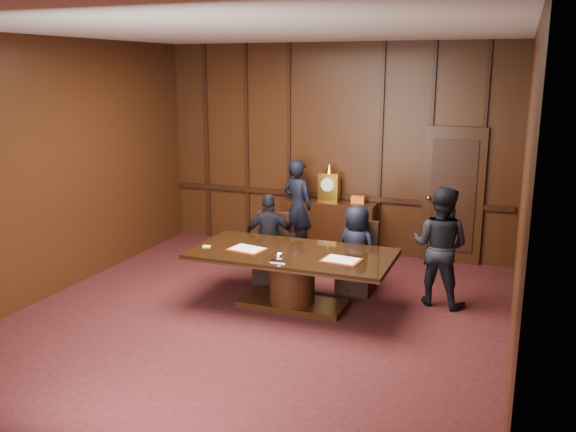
{
  "coord_description": "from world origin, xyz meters",
  "views": [
    {
      "loc": [
        2.93,
        -6.36,
        3.07
      ],
      "look_at": [
        -0.05,
        1.44,
        1.05
      ],
      "focal_mm": 38.0,
      "sensor_mm": 36.0,
      "label": 1
    }
  ],
  "objects_px": {
    "witness_left": "(298,206)",
    "conference_table": "(292,270)",
    "witness_right": "(440,246)",
    "signatory_left": "(270,238)",
    "sideboard": "(329,225)",
    "signatory_right": "(356,250)"
  },
  "relations": [
    {
      "from": "signatory_right",
      "to": "witness_right",
      "type": "bearing_deg",
      "value": -162.56
    },
    {
      "from": "signatory_left",
      "to": "witness_left",
      "type": "xyz_separation_m",
      "value": [
        -0.13,
        1.56,
        0.14
      ]
    },
    {
      "from": "witness_left",
      "to": "witness_right",
      "type": "relative_size",
      "value": 1.01
    },
    {
      "from": "signatory_left",
      "to": "sideboard",
      "type": "bearing_deg",
      "value": -119.88
    },
    {
      "from": "witness_right",
      "to": "signatory_right",
      "type": "bearing_deg",
      "value": 12.84
    },
    {
      "from": "signatory_left",
      "to": "witness_right",
      "type": "relative_size",
      "value": 0.83
    },
    {
      "from": "conference_table",
      "to": "witness_left",
      "type": "bearing_deg",
      "value": 108.37
    },
    {
      "from": "conference_table",
      "to": "witness_right",
      "type": "distance_m",
      "value": 1.97
    },
    {
      "from": "conference_table",
      "to": "signatory_right",
      "type": "bearing_deg",
      "value": 50.91
    },
    {
      "from": "conference_table",
      "to": "signatory_right",
      "type": "xyz_separation_m",
      "value": [
        0.65,
        0.8,
        0.12
      ]
    },
    {
      "from": "witness_right",
      "to": "conference_table",
      "type": "bearing_deg",
      "value": 36.99
    },
    {
      "from": "signatory_right",
      "to": "witness_right",
      "type": "distance_m",
      "value": 1.14
    },
    {
      "from": "signatory_left",
      "to": "signatory_right",
      "type": "xyz_separation_m",
      "value": [
        1.3,
        0.0,
        -0.03
      ]
    },
    {
      "from": "signatory_right",
      "to": "signatory_left",
      "type": "bearing_deg",
      "value": 17.31
    },
    {
      "from": "sideboard",
      "to": "witness_left",
      "type": "distance_m",
      "value": 0.62
    },
    {
      "from": "conference_table",
      "to": "witness_right",
      "type": "height_order",
      "value": "witness_right"
    },
    {
      "from": "witness_left",
      "to": "conference_table",
      "type": "bearing_deg",
      "value": 128.99
    },
    {
      "from": "sideboard",
      "to": "witness_left",
      "type": "bearing_deg",
      "value": -162.4
    },
    {
      "from": "signatory_right",
      "to": "witness_left",
      "type": "distance_m",
      "value": 2.12
    },
    {
      "from": "witness_right",
      "to": "signatory_left",
      "type": "bearing_deg",
      "value": 12.77
    },
    {
      "from": "sideboard",
      "to": "conference_table",
      "type": "distance_m",
      "value": 2.53
    },
    {
      "from": "signatory_left",
      "to": "witness_left",
      "type": "height_order",
      "value": "witness_left"
    }
  ]
}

